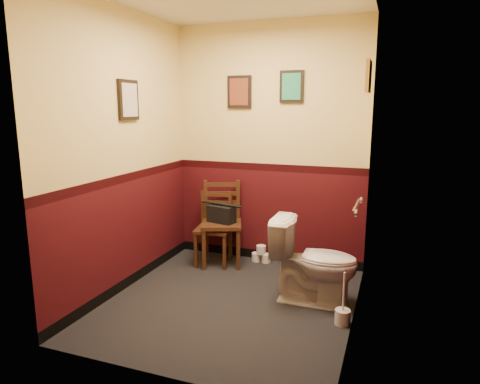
# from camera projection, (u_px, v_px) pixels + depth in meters

# --- Properties ---
(floor) EXTENTS (2.20, 2.40, 0.00)m
(floor) POSITION_uv_depth(u_px,v_px,m) (231.00, 302.00, 3.99)
(floor) COLOR black
(floor) RESTS_ON ground
(wall_back) EXTENTS (2.20, 0.00, 2.70)m
(wall_back) POSITION_uv_depth(u_px,v_px,m) (269.00, 146.00, 4.82)
(wall_back) COLOR #3C0C11
(wall_back) RESTS_ON ground
(wall_front) EXTENTS (2.20, 0.00, 2.70)m
(wall_front) POSITION_uv_depth(u_px,v_px,m) (158.00, 180.00, 2.62)
(wall_front) COLOR #3C0C11
(wall_front) RESTS_ON ground
(wall_left) EXTENTS (0.00, 2.40, 2.70)m
(wall_left) POSITION_uv_depth(u_px,v_px,m) (123.00, 153.00, 4.09)
(wall_left) COLOR #3C0C11
(wall_left) RESTS_ON ground
(wall_right) EXTENTS (0.00, 2.40, 2.70)m
(wall_right) POSITION_uv_depth(u_px,v_px,m) (361.00, 164.00, 3.35)
(wall_right) COLOR #3C0C11
(wall_right) RESTS_ON ground
(grab_bar) EXTENTS (0.05, 0.56, 0.06)m
(grab_bar) POSITION_uv_depth(u_px,v_px,m) (357.00, 206.00, 3.67)
(grab_bar) COLOR silver
(grab_bar) RESTS_ON wall_right
(framed_print_back_a) EXTENTS (0.28, 0.04, 0.36)m
(framed_print_back_a) POSITION_uv_depth(u_px,v_px,m) (239.00, 92.00, 4.81)
(framed_print_back_a) COLOR black
(framed_print_back_a) RESTS_ON wall_back
(framed_print_back_b) EXTENTS (0.26, 0.04, 0.34)m
(framed_print_back_b) POSITION_uv_depth(u_px,v_px,m) (292.00, 87.00, 4.59)
(framed_print_back_b) COLOR black
(framed_print_back_b) RESTS_ON wall_back
(framed_print_left) EXTENTS (0.04, 0.30, 0.38)m
(framed_print_left) POSITION_uv_depth(u_px,v_px,m) (129.00, 100.00, 4.08)
(framed_print_left) COLOR black
(framed_print_left) RESTS_ON wall_left
(framed_print_right) EXTENTS (0.04, 0.34, 0.28)m
(framed_print_right) POSITION_uv_depth(u_px,v_px,m) (368.00, 76.00, 3.77)
(framed_print_right) COLOR olive
(framed_print_right) RESTS_ON wall_right
(toilet) EXTENTS (0.80, 0.45, 0.78)m
(toilet) POSITION_uv_depth(u_px,v_px,m) (314.00, 262.00, 3.91)
(toilet) COLOR white
(toilet) RESTS_ON floor
(toilet_brush) EXTENTS (0.13, 0.13, 0.46)m
(toilet_brush) POSITION_uv_depth(u_px,v_px,m) (343.00, 316.00, 3.56)
(toilet_brush) COLOR silver
(toilet_brush) RESTS_ON floor
(chair_left) EXTENTS (0.45, 0.45, 0.82)m
(chair_left) POSITION_uv_depth(u_px,v_px,m) (214.00, 228.00, 4.92)
(chair_left) COLOR #482815
(chair_left) RESTS_ON floor
(chair_right) EXTENTS (0.57, 0.57, 0.95)m
(chair_right) POSITION_uv_depth(u_px,v_px,m) (222.00, 223.00, 4.91)
(chair_right) COLOR #482815
(chair_right) RESTS_ON floor
(handbag) EXTENTS (0.33, 0.22, 0.23)m
(handbag) POSITION_uv_depth(u_px,v_px,m) (221.00, 214.00, 4.84)
(handbag) COLOR black
(handbag) RESTS_ON chair_right
(tp_stack) EXTENTS (0.23, 0.12, 0.20)m
(tp_stack) POSITION_uv_depth(u_px,v_px,m) (261.00, 255.00, 5.00)
(tp_stack) COLOR silver
(tp_stack) RESTS_ON floor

